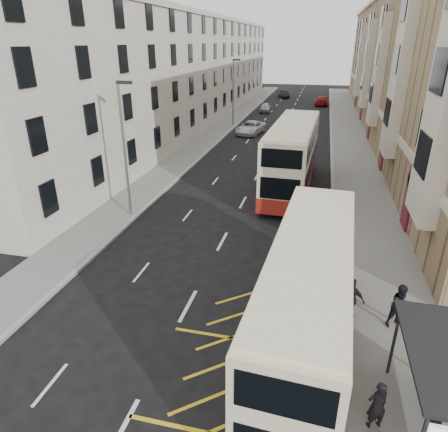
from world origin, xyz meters
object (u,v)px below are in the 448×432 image
(double_decker_rear, at_px, (292,156))
(car_red, at_px, (322,101))
(street_lamp_far, at_px, (234,89))
(pedestrian_far, at_px, (351,299))
(street_lamp_near, at_px, (125,144))
(double_decker_front, at_px, (307,299))
(car_silver, at_px, (265,108))
(pedestrian_near, at_px, (377,405))
(white_van, at_px, (251,128))
(car_dark, at_px, (284,94))
(bus_shelter, at_px, (445,385))
(pedestrian_mid, at_px, (401,306))

(double_decker_rear, distance_m, car_red, 44.42)
(street_lamp_far, relative_size, pedestrian_far, 4.58)
(street_lamp_near, bearing_deg, pedestrian_far, -30.11)
(double_decker_front, xyz_separation_m, car_silver, (-8.70, 51.71, -1.52))
(street_lamp_far, xyz_separation_m, double_decker_rear, (9.25, -22.52, -2.15))
(street_lamp_near, distance_m, car_red, 53.10)
(double_decker_rear, relative_size, car_silver, 3.04)
(pedestrian_near, bearing_deg, car_red, -109.45)
(double_decker_front, relative_size, white_van, 2.11)
(white_van, distance_m, car_dark, 34.35)
(double_decker_rear, distance_m, car_dark, 53.19)
(street_lamp_far, xyz_separation_m, car_silver, (2.44, 12.13, -3.94))
(double_decker_front, distance_m, pedestrian_near, 3.66)
(double_decker_rear, relative_size, car_dark, 2.86)
(pedestrian_far, bearing_deg, car_dark, -61.89)
(car_silver, relative_size, car_dark, 0.94)
(bus_shelter, distance_m, white_van, 40.13)
(pedestrian_far, bearing_deg, pedestrian_near, 115.62)
(pedestrian_mid, xyz_separation_m, white_van, (-11.54, 33.50, -0.32))
(double_decker_front, bearing_deg, pedestrian_far, 55.75)
(street_lamp_far, bearing_deg, car_red, 63.60)
(street_lamp_near, height_order, white_van, street_lamp_near)
(bus_shelter, height_order, pedestrian_near, bus_shelter)
(pedestrian_mid, bearing_deg, pedestrian_near, -128.79)
(street_lamp_near, distance_m, car_silver, 42.39)
(street_lamp_near, xyz_separation_m, street_lamp_far, (0.00, 30.00, 0.00))
(pedestrian_far, height_order, car_dark, pedestrian_far)
(street_lamp_near, relative_size, double_decker_rear, 0.65)
(street_lamp_near, distance_m, street_lamp_far, 30.00)
(street_lamp_far, bearing_deg, car_dark, 83.50)
(pedestrian_near, bearing_deg, bus_shelter, 154.06)
(pedestrian_mid, height_order, pedestrian_far, pedestrian_mid)
(pedestrian_far, distance_m, car_red, 59.29)
(double_decker_front, distance_m, double_decker_rear, 17.16)
(white_van, bearing_deg, double_decker_front, -66.59)
(street_lamp_near, relative_size, pedestrian_far, 4.58)
(street_lamp_near, relative_size, white_van, 1.54)
(white_van, bearing_deg, pedestrian_mid, -60.44)
(street_lamp_far, distance_m, car_silver, 12.99)
(pedestrian_mid, xyz_separation_m, car_dark, (-11.11, 67.84, -0.33))
(pedestrian_far, bearing_deg, bus_shelter, 131.15)
(bus_shelter, bearing_deg, double_decker_rear, 105.32)
(bus_shelter, relative_size, pedestrian_near, 2.68)
(street_lamp_far, bearing_deg, double_decker_rear, -67.67)
(bus_shelter, xyz_separation_m, car_red, (-3.85, 64.23, -1.37))
(pedestrian_mid, height_order, car_dark, pedestrian_mid)
(white_van, bearing_deg, car_dark, 99.84)
(bus_shelter, distance_m, car_silver, 55.91)
(street_lamp_near, relative_size, car_silver, 1.97)
(pedestrian_far, relative_size, white_van, 0.34)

